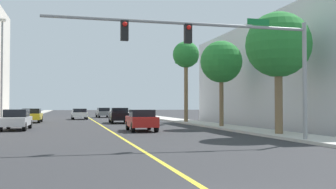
{
  "coord_description": "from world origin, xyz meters",
  "views": [
    {
      "loc": [
        -2.76,
        -5.37,
        1.75
      ],
      "look_at": [
        3.59,
        19.44,
        2.45
      ],
      "focal_mm": 41.67,
      "sensor_mm": 36.0,
      "label": 1
    }
  ],
  "objects_px": {
    "palm_mid": "(221,62)",
    "car_red": "(141,120)",
    "car_yellow": "(32,115)",
    "street_lamp": "(2,66)",
    "car_white": "(79,114)",
    "palm_near": "(278,45)",
    "car_black": "(119,115)",
    "car_gray": "(103,112)",
    "car_silver": "(16,119)",
    "traffic_signal_mast": "(225,47)",
    "palm_far": "(186,56)"
  },
  "relations": [
    {
      "from": "street_lamp",
      "to": "palm_mid",
      "type": "height_order",
      "value": "street_lamp"
    },
    {
      "from": "palm_mid",
      "to": "car_yellow",
      "type": "bearing_deg",
      "value": 138.34
    },
    {
      "from": "car_black",
      "to": "car_gray",
      "type": "xyz_separation_m",
      "value": [
        0.03,
        17.87,
        -0.05
      ]
    },
    {
      "from": "palm_far",
      "to": "car_red",
      "type": "height_order",
      "value": "palm_far"
    },
    {
      "from": "car_yellow",
      "to": "car_white",
      "type": "height_order",
      "value": "car_yellow"
    },
    {
      "from": "car_black",
      "to": "car_white",
      "type": "distance_m",
      "value": 11.62
    },
    {
      "from": "palm_mid",
      "to": "palm_far",
      "type": "bearing_deg",
      "value": 92.25
    },
    {
      "from": "car_yellow",
      "to": "car_gray",
      "type": "bearing_deg",
      "value": -118.9
    },
    {
      "from": "traffic_signal_mast",
      "to": "car_silver",
      "type": "height_order",
      "value": "traffic_signal_mast"
    },
    {
      "from": "palm_near",
      "to": "car_black",
      "type": "height_order",
      "value": "palm_near"
    },
    {
      "from": "street_lamp",
      "to": "car_gray",
      "type": "bearing_deg",
      "value": 63.8
    },
    {
      "from": "traffic_signal_mast",
      "to": "car_black",
      "type": "distance_m",
      "value": 22.01
    },
    {
      "from": "palm_mid",
      "to": "street_lamp",
      "type": "bearing_deg",
      "value": 157.28
    },
    {
      "from": "street_lamp",
      "to": "palm_mid",
      "type": "relative_size",
      "value": 1.35
    },
    {
      "from": "car_gray",
      "to": "palm_mid",
      "type": "bearing_deg",
      "value": -79.54
    },
    {
      "from": "traffic_signal_mast",
      "to": "street_lamp",
      "type": "height_order",
      "value": "street_lamp"
    },
    {
      "from": "street_lamp",
      "to": "car_yellow",
      "type": "bearing_deg",
      "value": 73.13
    },
    {
      "from": "car_gray",
      "to": "car_red",
      "type": "relative_size",
      "value": 1.06
    },
    {
      "from": "car_yellow",
      "to": "car_red",
      "type": "distance_m",
      "value": 17.38
    },
    {
      "from": "car_white",
      "to": "car_gray",
      "type": "bearing_deg",
      "value": 60.65
    },
    {
      "from": "palm_mid",
      "to": "car_red",
      "type": "distance_m",
      "value": 8.11
    },
    {
      "from": "street_lamp",
      "to": "car_gray",
      "type": "height_order",
      "value": "street_lamp"
    },
    {
      "from": "palm_mid",
      "to": "traffic_signal_mast",
      "type": "bearing_deg",
      "value": -111.38
    },
    {
      "from": "palm_far",
      "to": "traffic_signal_mast",
      "type": "bearing_deg",
      "value": -102.05
    },
    {
      "from": "car_gray",
      "to": "car_silver",
      "type": "relative_size",
      "value": 0.95
    },
    {
      "from": "palm_mid",
      "to": "car_yellow",
      "type": "xyz_separation_m",
      "value": [
        -14.91,
        13.27,
        -4.31
      ]
    },
    {
      "from": "street_lamp",
      "to": "traffic_signal_mast",
      "type": "bearing_deg",
      "value": -56.81
    },
    {
      "from": "traffic_signal_mast",
      "to": "car_yellow",
      "type": "height_order",
      "value": "traffic_signal_mast"
    },
    {
      "from": "car_silver",
      "to": "street_lamp",
      "type": "bearing_deg",
      "value": -70.28
    },
    {
      "from": "street_lamp",
      "to": "car_white",
      "type": "height_order",
      "value": "street_lamp"
    },
    {
      "from": "traffic_signal_mast",
      "to": "car_gray",
      "type": "height_order",
      "value": "traffic_signal_mast"
    },
    {
      "from": "palm_near",
      "to": "car_black",
      "type": "bearing_deg",
      "value": 110.26
    },
    {
      "from": "car_black",
      "to": "car_gray",
      "type": "distance_m",
      "value": 17.87
    },
    {
      "from": "palm_mid",
      "to": "car_gray",
      "type": "relative_size",
      "value": 1.61
    },
    {
      "from": "traffic_signal_mast",
      "to": "street_lamp",
      "type": "bearing_deg",
      "value": 123.19
    },
    {
      "from": "palm_near",
      "to": "car_gray",
      "type": "bearing_deg",
      "value": 100.5
    },
    {
      "from": "palm_far",
      "to": "car_yellow",
      "type": "height_order",
      "value": "palm_far"
    },
    {
      "from": "palm_near",
      "to": "car_white",
      "type": "xyz_separation_m",
      "value": [
        -10.17,
        29.26,
        -4.43
      ]
    },
    {
      "from": "palm_near",
      "to": "traffic_signal_mast",
      "type": "bearing_deg",
      "value": -143.54
    },
    {
      "from": "palm_mid",
      "to": "car_red",
      "type": "bearing_deg",
      "value": -163.22
    },
    {
      "from": "car_silver",
      "to": "car_black",
      "type": "bearing_deg",
      "value": -133.09
    },
    {
      "from": "palm_near",
      "to": "car_silver",
      "type": "xyz_separation_m",
      "value": [
        -15.04,
        9.65,
        -4.37
      ]
    },
    {
      "from": "car_red",
      "to": "street_lamp",
      "type": "bearing_deg",
      "value": 140.04
    },
    {
      "from": "street_lamp",
      "to": "car_red",
      "type": "distance_m",
      "value": 14.28
    },
    {
      "from": "palm_near",
      "to": "car_yellow",
      "type": "height_order",
      "value": "palm_near"
    },
    {
      "from": "street_lamp",
      "to": "car_black",
      "type": "bearing_deg",
      "value": 15.95
    },
    {
      "from": "traffic_signal_mast",
      "to": "palm_mid",
      "type": "distance_m",
      "value": 12.55
    },
    {
      "from": "car_black",
      "to": "car_gray",
      "type": "bearing_deg",
      "value": 92.12
    },
    {
      "from": "palm_far",
      "to": "car_yellow",
      "type": "distance_m",
      "value": 16.48
    },
    {
      "from": "palm_near",
      "to": "car_black",
      "type": "distance_m",
      "value": 19.85
    }
  ]
}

